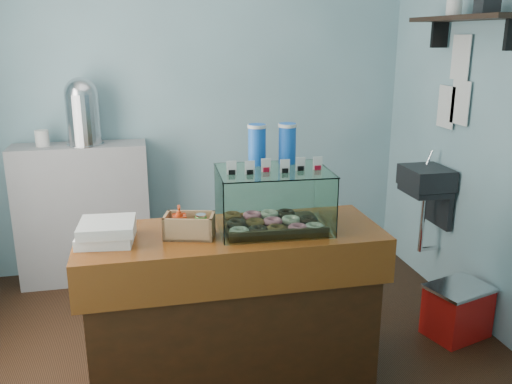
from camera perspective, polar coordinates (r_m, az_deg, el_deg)
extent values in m
plane|color=black|center=(3.50, -3.16, -16.69)|extent=(3.50, 3.50, 0.00)
cube|color=#6F98A3|center=(4.45, -6.63, 9.68)|extent=(3.50, 0.04, 2.80)
cube|color=#6F98A3|center=(1.55, 5.12, -2.44)|extent=(3.50, 0.04, 2.80)
cube|color=#6F98A3|center=(3.68, 24.70, 6.97)|extent=(0.04, 3.00, 2.80)
cube|color=black|center=(4.13, 17.49, 1.46)|extent=(0.30, 0.35, 0.15)
cube|color=black|center=(4.24, 18.79, -1.07)|extent=(0.04, 0.30, 0.35)
cylinder|color=silver|center=(4.22, 17.80, 3.42)|extent=(0.02, 0.02, 0.12)
cylinder|color=silver|center=(4.23, 17.10, -3.14)|extent=(0.04, 0.04, 0.45)
cube|color=black|center=(3.81, 21.20, 16.71)|extent=(0.25, 1.00, 0.03)
cube|color=black|center=(4.18, 18.76, 15.42)|extent=(0.12, 0.03, 0.18)
cube|color=silver|center=(4.02, 20.70, 8.79)|extent=(0.01, 0.21, 0.30)
cube|color=silver|center=(4.17, 19.38, 8.45)|extent=(0.01, 0.21, 0.30)
cube|color=silver|center=(4.04, 20.74, 13.10)|extent=(0.01, 0.21, 0.30)
cube|color=#3B1B0B|center=(3.07, -2.50, -12.58)|extent=(1.50, 0.56, 0.84)
cube|color=#491A09|center=(2.88, -2.61, -4.70)|extent=(1.60, 0.60, 0.06)
cube|color=#491A09|center=(2.67, -1.53, -9.20)|extent=(1.60, 0.04, 0.18)
cube|color=gray|center=(4.45, -17.62, -2.20)|extent=(1.00, 0.32, 1.10)
cube|color=black|center=(2.92, 1.79, -3.58)|extent=(0.53, 0.39, 0.02)
torus|color=beige|center=(2.76, -1.73, -4.15)|extent=(0.10, 0.10, 0.03)
torus|color=black|center=(2.77, 0.30, -4.03)|extent=(0.10, 0.10, 0.03)
torus|color=brown|center=(2.79, 2.31, -3.90)|extent=(0.10, 0.10, 0.03)
torus|color=pink|center=(2.81, 4.29, -3.78)|extent=(0.10, 0.10, 0.03)
torus|color=beige|center=(2.84, 6.24, -3.65)|extent=(0.10, 0.10, 0.03)
torus|color=black|center=(2.87, -2.09, -3.30)|extent=(0.10, 0.10, 0.03)
torus|color=brown|center=(2.89, -0.13, -3.19)|extent=(0.10, 0.10, 0.03)
torus|color=pink|center=(2.91, 1.80, -3.08)|extent=(0.10, 0.10, 0.03)
torus|color=beige|center=(2.93, 3.70, -2.97)|extent=(0.10, 0.10, 0.03)
torus|color=black|center=(2.95, 5.58, -2.85)|extent=(0.10, 0.10, 0.03)
torus|color=brown|center=(2.99, -2.41, -2.52)|extent=(0.10, 0.10, 0.03)
torus|color=pink|center=(3.00, -0.53, -2.42)|extent=(0.10, 0.10, 0.03)
torus|color=beige|center=(3.02, 1.33, -2.32)|extent=(0.10, 0.10, 0.03)
torus|color=black|center=(3.04, 3.16, -2.22)|extent=(0.10, 0.10, 0.03)
cube|color=white|center=(2.67, 2.72, -2.11)|extent=(0.57, 0.03, 0.31)
cube|color=white|center=(3.07, 1.03, 0.30)|extent=(0.57, 0.03, 0.31)
cube|color=white|center=(2.83, -3.89, -1.11)|extent=(0.02, 0.42, 0.31)
cube|color=white|center=(2.94, 7.31, -0.54)|extent=(0.02, 0.42, 0.31)
cube|color=white|center=(2.83, 1.85, 2.27)|extent=(0.60, 0.46, 0.01)
cube|color=silver|center=(2.73, -2.61, 2.60)|extent=(0.05, 0.01, 0.07)
cube|color=black|center=(2.74, -2.60, 2.13)|extent=(0.03, 0.02, 0.02)
cube|color=silver|center=(2.75, -0.72, 2.68)|extent=(0.05, 0.01, 0.07)
cube|color=black|center=(2.75, -0.72, 2.21)|extent=(0.03, 0.02, 0.02)
cube|color=silver|center=(2.76, 1.14, 2.75)|extent=(0.05, 0.01, 0.07)
cube|color=#A90D23|center=(2.77, 1.14, 2.29)|extent=(0.03, 0.02, 0.02)
cube|color=silver|center=(2.78, 2.98, 2.83)|extent=(0.05, 0.01, 0.07)
cube|color=black|center=(2.79, 2.97, 2.37)|extent=(0.03, 0.02, 0.02)
cube|color=silver|center=(2.80, 4.80, 2.89)|extent=(0.05, 0.01, 0.07)
cube|color=black|center=(2.81, 4.79, 2.44)|extent=(0.03, 0.02, 0.02)
cube|color=silver|center=(2.82, 6.58, 2.96)|extent=(0.05, 0.01, 0.07)
cube|color=#A90D23|center=(2.83, 6.57, 2.50)|extent=(0.03, 0.02, 0.02)
cylinder|color=blue|center=(2.92, 0.11, 5.02)|extent=(0.09, 0.09, 0.22)
cylinder|color=silver|center=(2.91, 0.11, 6.95)|extent=(0.10, 0.10, 0.02)
cylinder|color=blue|center=(2.96, 3.31, 5.12)|extent=(0.09, 0.09, 0.22)
cylinder|color=silver|center=(2.94, 3.34, 7.03)|extent=(0.10, 0.10, 0.02)
cube|color=tan|center=(2.80, -6.99, -4.60)|extent=(0.28, 0.21, 0.01)
cube|color=tan|center=(2.72, -7.26, -4.04)|extent=(0.25, 0.08, 0.12)
cube|color=tan|center=(2.85, -6.81, -3.10)|extent=(0.25, 0.08, 0.12)
cube|color=tan|center=(2.81, -9.41, -3.50)|extent=(0.05, 0.15, 0.12)
cube|color=tan|center=(2.77, -4.62, -3.61)|extent=(0.05, 0.15, 0.12)
imported|color=red|center=(2.79, -8.07, -2.96)|extent=(0.09, 0.09, 0.16)
cylinder|color=#377E22|center=(2.78, -5.81, -3.55)|extent=(0.06, 0.06, 0.10)
cylinder|color=silver|center=(2.76, -5.84, -2.47)|extent=(0.05, 0.05, 0.01)
cube|color=silver|center=(2.82, -15.49, -4.52)|extent=(0.30, 0.30, 0.05)
cube|color=silver|center=(2.79, -15.40, -3.55)|extent=(0.28, 0.28, 0.05)
cylinder|color=silver|center=(4.29, -17.50, 4.82)|extent=(0.27, 0.27, 0.01)
cylinder|color=silver|center=(4.26, -17.72, 7.33)|extent=(0.24, 0.24, 0.37)
sphere|color=silver|center=(4.24, -17.93, 9.80)|extent=(0.24, 0.24, 0.24)
cube|color=red|center=(3.84, 20.41, -11.76)|extent=(0.44, 0.37, 0.33)
cube|color=silver|center=(3.76, 20.67, -9.42)|extent=(0.46, 0.40, 0.02)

